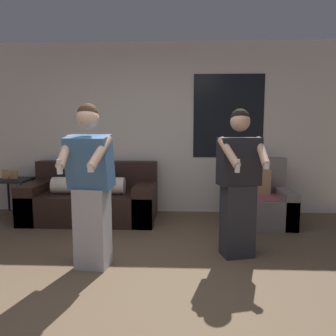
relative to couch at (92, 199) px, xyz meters
name	(u,v)px	position (x,y,z in m)	size (l,w,h in m)	color
ground_plane	(129,299)	(0.92, -2.29, -0.30)	(14.00, 14.00, 0.00)	brown
wall_back	(157,129)	(0.94, 0.51, 1.05)	(6.13, 0.07, 2.70)	silver
couch	(92,199)	(0.00, 0.00, 0.00)	(1.91, 0.96, 0.84)	black
armchair	(257,202)	(2.43, -0.09, 0.01)	(0.92, 0.82, 0.93)	slate
side_table	(14,184)	(-1.31, 0.21, 0.19)	(0.50, 0.48, 0.72)	black
person_left	(91,187)	(0.47, -1.70, 0.51)	(0.47, 0.53, 1.60)	#B2B2B7
person_right	(239,184)	(1.95, -1.35, 0.49)	(0.50, 0.53, 1.57)	#28282D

